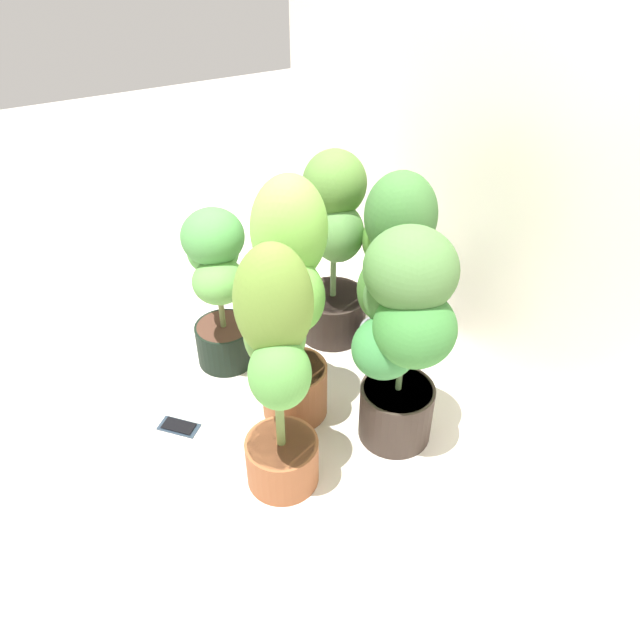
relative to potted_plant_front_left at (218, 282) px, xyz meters
name	(u,v)px	position (x,y,z in m)	size (l,w,h in m)	color
ground_plane	(272,408)	(0.33, 0.05, -0.37)	(8.00, 8.00, 0.00)	silver
mylar_back_wall	(502,99)	(0.33, 0.91, 0.63)	(3.20, 0.01, 2.00)	silver
potted_plant_front_left	(218,282)	(0.00, 0.00, 0.00)	(0.42, 0.31, 0.67)	black
potted_plant_center	(291,293)	(0.38, 0.12, 0.15)	(0.38, 0.29, 0.92)	#945732
potted_plant_back_center	(394,264)	(0.31, 0.56, 0.09)	(0.37, 0.33, 0.81)	slate
potted_plant_back_left	(334,245)	(0.04, 0.46, 0.05)	(0.38, 0.32, 0.80)	black
potted_plant_front_right	(277,367)	(0.64, -0.04, 0.11)	(0.32, 0.27, 0.88)	brown
potted_plant_back_right	(403,329)	(0.65, 0.37, 0.10)	(0.43, 0.38, 0.81)	#352A23
cell_phone	(179,426)	(0.27, -0.28, -0.37)	(0.15, 0.15, 0.01)	#273543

